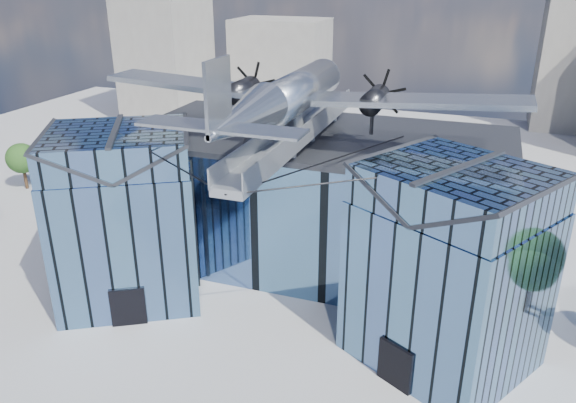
% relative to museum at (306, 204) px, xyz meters
% --- Properties ---
extents(ground_plane, '(120.00, 120.00, 0.00)m').
position_rel_museum_xyz_m(ground_plane, '(-0.00, -5.82, -5.54)').
color(ground_plane, gray).
extents(museum, '(32.88, 24.50, 17.60)m').
position_rel_museum_xyz_m(museum, '(0.00, 0.00, 0.00)').
color(museum, '#4B709A').
rests_on(museum, ground).
extents(bg_towers, '(77.00, 24.50, 26.00)m').
position_rel_museum_xyz_m(bg_towers, '(1.45, 44.67, 4.47)').
color(bg_towers, gray).
rests_on(bg_towers, ground).
extents(tree_side_w, '(3.81, 3.81, 4.83)m').
position_rel_museum_xyz_m(tree_side_w, '(-32.58, 6.71, -2.27)').
color(tree_side_w, '#332114').
rests_on(tree_side_w, ground).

